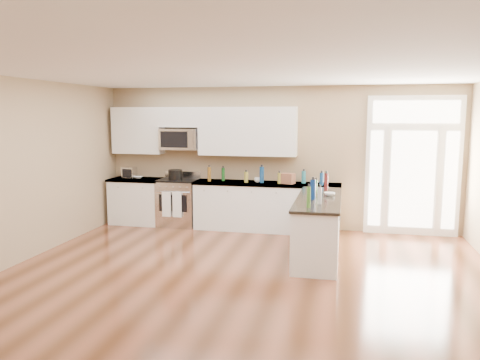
# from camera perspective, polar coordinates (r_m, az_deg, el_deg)

# --- Properties ---
(ground) EXTENTS (8.00, 8.00, 0.00)m
(ground) POSITION_cam_1_polar(r_m,az_deg,el_deg) (5.79, -1.38, -14.87)
(ground) COLOR #4E2A16
(room_shell) EXTENTS (8.00, 8.00, 8.00)m
(room_shell) POSITION_cam_1_polar(r_m,az_deg,el_deg) (5.37, -1.44, 2.20)
(room_shell) COLOR tan
(room_shell) RESTS_ON ground
(back_cabinet_left) EXTENTS (1.10, 0.66, 0.94)m
(back_cabinet_left) POSITION_cam_1_polar(r_m,az_deg,el_deg) (9.97, -12.36, -2.68)
(back_cabinet_left) COLOR white
(back_cabinet_left) RESTS_ON ground
(back_cabinet_right) EXTENTS (2.85, 0.66, 0.94)m
(back_cabinet_right) POSITION_cam_1_polar(r_m,az_deg,el_deg) (9.17, 3.25, -3.44)
(back_cabinet_right) COLOR white
(back_cabinet_right) RESTS_ON ground
(peninsula_cabinet) EXTENTS (0.69, 2.32, 0.94)m
(peninsula_cabinet) POSITION_cam_1_polar(r_m,az_deg,el_deg) (7.65, 9.50, -5.86)
(peninsula_cabinet) COLOR white
(peninsula_cabinet) RESTS_ON ground
(upper_cabinet_left) EXTENTS (1.04, 0.33, 0.95)m
(upper_cabinet_left) POSITION_cam_1_polar(r_m,az_deg,el_deg) (9.94, -12.32, 5.92)
(upper_cabinet_left) COLOR white
(upper_cabinet_left) RESTS_ON room_shell
(upper_cabinet_right) EXTENTS (1.94, 0.33, 0.95)m
(upper_cabinet_right) POSITION_cam_1_polar(r_m,az_deg,el_deg) (9.21, 0.91, 5.95)
(upper_cabinet_right) COLOR white
(upper_cabinet_right) RESTS_ON room_shell
(upper_cabinet_short) EXTENTS (0.82, 0.33, 0.40)m
(upper_cabinet_short) POSITION_cam_1_polar(r_m,az_deg,el_deg) (9.58, -7.27, 7.61)
(upper_cabinet_short) COLOR white
(upper_cabinet_short) RESTS_ON room_shell
(microwave) EXTENTS (0.78, 0.41, 0.42)m
(microwave) POSITION_cam_1_polar(r_m,az_deg,el_deg) (9.56, -7.31, 4.97)
(microwave) COLOR silver
(microwave) RESTS_ON room_shell
(entry_door) EXTENTS (1.70, 0.10, 2.60)m
(entry_door) POSITION_cam_1_polar(r_m,az_deg,el_deg) (9.27, 20.31, 1.61)
(entry_door) COLOR white
(entry_door) RESTS_ON ground
(kitchen_range) EXTENTS (0.77, 0.69, 1.08)m
(kitchen_range) POSITION_cam_1_polar(r_m,az_deg,el_deg) (9.62, -7.51, -2.70)
(kitchen_range) COLOR silver
(kitchen_range) RESTS_ON ground
(stockpot) EXTENTS (0.37, 0.37, 0.22)m
(stockpot) POSITION_cam_1_polar(r_m,az_deg,el_deg) (9.46, -7.88, 0.67)
(stockpot) COLOR black
(stockpot) RESTS_ON kitchen_range
(toaster_oven) EXTENTS (0.28, 0.23, 0.23)m
(toaster_oven) POSITION_cam_1_polar(r_m,az_deg,el_deg) (10.01, -13.34, 0.89)
(toaster_oven) COLOR silver
(toaster_oven) RESTS_ON back_cabinet_left
(cardboard_box) EXTENTS (0.29, 0.25, 0.20)m
(cardboard_box) POSITION_cam_1_polar(r_m,az_deg,el_deg) (8.98, 5.86, 0.18)
(cardboard_box) COLOR brown
(cardboard_box) RESTS_ON back_cabinet_right
(bowl_left) EXTENTS (0.17, 0.17, 0.04)m
(bowl_left) POSITION_cam_1_polar(r_m,az_deg,el_deg) (9.90, -12.29, 0.30)
(bowl_left) COLOR white
(bowl_left) RESTS_ON back_cabinet_left
(bowl_peninsula) EXTENTS (0.20, 0.20, 0.05)m
(bowl_peninsula) POSITION_cam_1_polar(r_m,az_deg,el_deg) (7.74, 10.89, -1.71)
(bowl_peninsula) COLOR white
(bowl_peninsula) RESTS_ON peninsula_cabinet
(cup_counter) EXTENTS (0.15, 0.15, 0.10)m
(cup_counter) POSITION_cam_1_polar(r_m,az_deg,el_deg) (9.11, 2.14, 0.01)
(cup_counter) COLOR white
(cup_counter) RESTS_ON back_cabinet_right
(counter_bottles) EXTENTS (2.37, 2.46, 0.31)m
(counter_bottles) POSITION_cam_1_polar(r_m,az_deg,el_deg) (8.39, 5.39, -0.13)
(counter_bottles) COLOR #19591E
(counter_bottles) RESTS_ON back_cabinet_right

